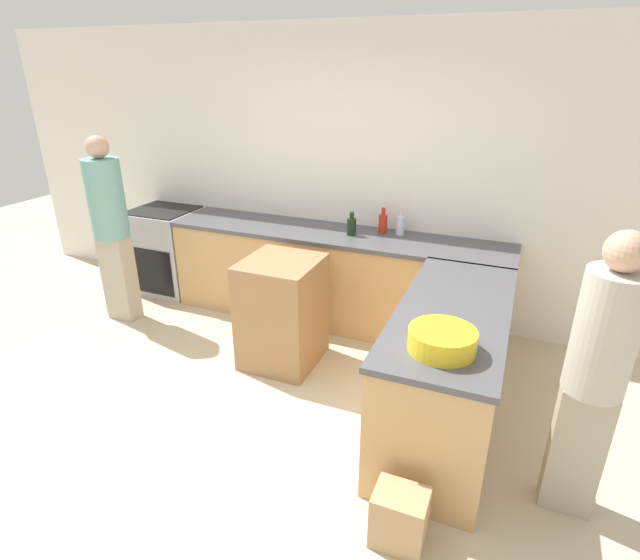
{
  "coord_description": "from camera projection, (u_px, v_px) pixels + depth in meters",
  "views": [
    {
      "loc": [
        1.58,
        -2.26,
        2.33
      ],
      "look_at": [
        0.35,
        0.7,
        0.94
      ],
      "focal_mm": 28.0,
      "sensor_mm": 36.0,
      "label": 1
    }
  ],
  "objects": [
    {
      "name": "range_oven",
      "position": [
        167.0,
        250.0,
        5.5
      ],
      "size": [
        0.69,
        0.65,
        0.91
      ],
      "color": "#ADADB2",
      "rests_on": "ground_plane"
    },
    {
      "name": "paper_bag",
      "position": [
        399.0,
        518.0,
        2.59
      ],
      "size": [
        0.28,
        0.22,
        0.32
      ],
      "color": "tan",
      "rests_on": "ground_plane"
    },
    {
      "name": "mixing_bowl",
      "position": [
        442.0,
        340.0,
        2.69
      ],
      "size": [
        0.37,
        0.37,
        0.13
      ],
      "color": "yellow",
      "rests_on": "counter_peninsula"
    },
    {
      "name": "hot_sauce_bottle",
      "position": [
        383.0,
        223.0,
        4.58
      ],
      "size": [
        0.08,
        0.08,
        0.24
      ],
      "color": "red",
      "rests_on": "counter_back"
    },
    {
      "name": "counter_peninsula",
      "position": [
        447.0,
        368.0,
        3.36
      ],
      "size": [
        0.69,
        1.75,
        0.9
      ],
      "color": "tan",
      "rests_on": "ground_plane"
    },
    {
      "name": "wall_back",
      "position": [
        348.0,
        177.0,
        4.75
      ],
      "size": [
        8.0,
        0.06,
        2.7
      ],
      "color": "white",
      "rests_on": "ground_plane"
    },
    {
      "name": "person_at_peninsula",
      "position": [
        596.0,
        371.0,
        2.53
      ],
      "size": [
        0.3,
        0.3,
        1.65
      ],
      "color": "#ADA38E",
      "rests_on": "ground_plane"
    },
    {
      "name": "vinegar_bottle_clear",
      "position": [
        401.0,
        225.0,
        4.54
      ],
      "size": [
        0.08,
        0.08,
        0.24
      ],
      "color": "silver",
      "rests_on": "counter_back"
    },
    {
      "name": "counter_back",
      "position": [
        334.0,
        277.0,
        4.81
      ],
      "size": [
        3.24,
        0.67,
        0.9
      ],
      "color": "tan",
      "rests_on": "ground_plane"
    },
    {
      "name": "ground_plane",
      "position": [
        234.0,
        436.0,
        3.4
      ],
      "size": [
        14.0,
        14.0,
        0.0
      ],
      "primitive_type": "plane",
      "color": "beige"
    },
    {
      "name": "island_table",
      "position": [
        282.0,
        312.0,
        4.11
      ],
      "size": [
        0.59,
        0.63,
        0.91
      ],
      "color": "#997047",
      "rests_on": "ground_plane"
    },
    {
      "name": "wine_bottle_dark",
      "position": [
        352.0,
        226.0,
        4.53
      ],
      "size": [
        0.08,
        0.08,
        0.21
      ],
      "color": "black",
      "rests_on": "counter_back"
    },
    {
      "name": "person_by_range",
      "position": [
        110.0,
        224.0,
        4.64
      ],
      "size": [
        0.33,
        0.33,
        1.77
      ],
      "color": "#ADA38E",
      "rests_on": "ground_plane"
    }
  ]
}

